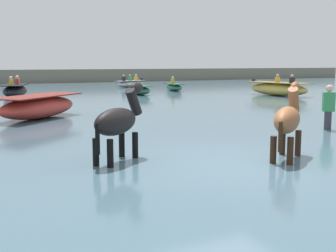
# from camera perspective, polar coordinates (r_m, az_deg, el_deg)

# --- Properties ---
(ground_plane) EXTENTS (120.00, 120.00, 0.00)m
(ground_plane) POSITION_cam_1_polar(r_m,az_deg,el_deg) (8.58, 8.03, -7.07)
(ground_plane) COLOR gray
(water_surface) EXTENTS (90.00, 90.00, 0.36)m
(water_surface) POSITION_cam_1_polar(r_m,az_deg,el_deg) (17.60, -10.48, 1.29)
(water_surface) COLOR #476675
(water_surface) RESTS_ON ground
(horse_lead_black) EXTENTS (1.51, 1.29, 1.84)m
(horse_lead_black) POSITION_cam_1_polar(r_m,az_deg,el_deg) (8.49, -6.48, 0.32)
(horse_lead_black) COLOR black
(horse_lead_black) RESTS_ON ground
(horse_trailing_chestnut) EXTENTS (1.51, 1.30, 1.85)m
(horse_trailing_chestnut) POSITION_cam_1_polar(r_m,az_deg,el_deg) (8.96, 15.18, 0.53)
(horse_trailing_chestnut) COLOR brown
(horse_trailing_chestnut) RESTS_ON ground
(boat_distant_east) EXTENTS (0.95, 2.65, 0.54)m
(boat_distant_east) POSITION_cam_1_polar(r_m,az_deg,el_deg) (26.71, -3.73, 4.66)
(boat_distant_east) COLOR #337556
(boat_distant_east) RESTS_ON water_surface
(boat_far_inshore) EXTENTS (2.86, 1.93, 0.99)m
(boat_far_inshore) POSITION_cam_1_polar(r_m,az_deg,el_deg) (34.78, -4.89, 5.47)
(boat_far_inshore) COLOR silver
(boat_far_inshore) RESTS_ON water_surface
(boat_mid_outer) EXTENTS (2.01, 3.41, 1.18)m
(boat_mid_outer) POSITION_cam_1_polar(r_m,az_deg,el_deg) (25.93, -19.12, 4.34)
(boat_mid_outer) COLOR black
(boat_mid_outer) RESTS_ON water_surface
(boat_near_starboard) EXTENTS (1.89, 4.28, 1.25)m
(boat_near_starboard) POSITION_cam_1_polar(r_m,az_deg,el_deg) (26.42, 14.00, 4.67)
(boat_near_starboard) COLOR gold
(boat_near_starboard) RESTS_ON water_surface
(boat_distant_west) EXTENTS (3.59, 3.49, 0.78)m
(boat_distant_west) POSITION_cam_1_polar(r_m,az_deg,el_deg) (15.74, -16.36, 2.39)
(boat_distant_west) COLOR #BC382D
(boat_distant_west) RESTS_ON water_surface
(boat_mid_channel) EXTENTS (1.15, 2.50, 0.96)m
(boat_mid_channel) POSITION_cam_1_polar(r_m,az_deg,el_deg) (30.29, 0.77, 5.05)
(boat_mid_channel) COLOR #337556
(boat_mid_channel) RESTS_ON water_surface
(person_onlooker_right) EXTENTS (0.38, 0.34, 1.63)m
(person_onlooker_right) POSITION_cam_1_polar(r_m,az_deg,el_deg) (13.31, 19.95, 1.74)
(person_onlooker_right) COLOR #383842
(person_onlooker_right) RESTS_ON ground
(far_shoreline) EXTENTS (80.00, 2.40, 1.63)m
(far_shoreline) POSITION_cam_1_polar(r_m,az_deg,el_deg) (43.58, -19.98, 5.78)
(far_shoreline) COLOR #706B5B
(far_shoreline) RESTS_ON ground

